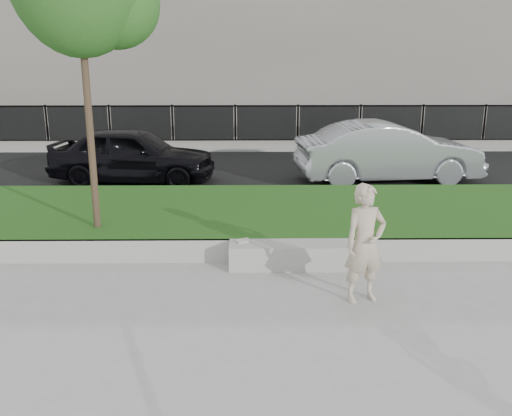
{
  "coord_description": "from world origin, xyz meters",
  "views": [
    {
      "loc": [
        -0.12,
        -8.06,
        3.52
      ],
      "look_at": [
        -0.01,
        1.2,
        0.91
      ],
      "focal_mm": 40.0,
      "sensor_mm": 36.0,
      "label": 1
    }
  ],
  "objects_px": {
    "stone_bench": "(290,255)",
    "car_dark": "(133,155)",
    "book": "(243,241)",
    "car_silver": "(388,152)",
    "man": "(365,244)"
  },
  "relations": [
    {
      "from": "book",
      "to": "car_silver",
      "type": "bearing_deg",
      "value": 31.3
    },
    {
      "from": "stone_bench",
      "to": "book",
      "type": "height_order",
      "value": "book"
    },
    {
      "from": "man",
      "to": "car_silver",
      "type": "distance_m",
      "value": 7.69
    },
    {
      "from": "car_silver",
      "to": "man",
      "type": "bearing_deg",
      "value": 157.77
    },
    {
      "from": "book",
      "to": "car_silver",
      "type": "relative_size",
      "value": 0.05
    },
    {
      "from": "car_dark",
      "to": "car_silver",
      "type": "relative_size",
      "value": 0.9
    },
    {
      "from": "book",
      "to": "stone_bench",
      "type": "bearing_deg",
      "value": -34.06
    },
    {
      "from": "man",
      "to": "car_silver",
      "type": "height_order",
      "value": "man"
    },
    {
      "from": "man",
      "to": "car_dark",
      "type": "xyz_separation_m",
      "value": [
        -4.72,
        7.41,
        -0.08
      ]
    },
    {
      "from": "stone_bench",
      "to": "car_dark",
      "type": "bearing_deg",
      "value": 121.64
    },
    {
      "from": "stone_bench",
      "to": "car_dark",
      "type": "relative_size",
      "value": 0.47
    },
    {
      "from": "stone_bench",
      "to": "book",
      "type": "xyz_separation_m",
      "value": [
        -0.78,
        0.11,
        0.22
      ]
    },
    {
      "from": "man",
      "to": "car_dark",
      "type": "height_order",
      "value": "man"
    },
    {
      "from": "man",
      "to": "car_silver",
      "type": "relative_size",
      "value": 0.36
    },
    {
      "from": "book",
      "to": "car_silver",
      "type": "xyz_separation_m",
      "value": [
        3.81,
        6.0,
        0.41
      ]
    }
  ]
}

